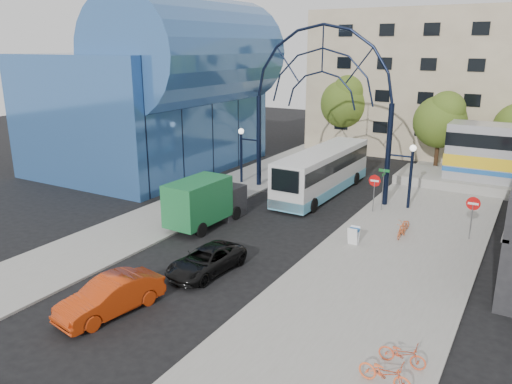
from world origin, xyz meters
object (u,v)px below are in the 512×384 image
Objects in this scene: stop_sign at (374,184)px; green_truck at (206,201)px; sandwich_board at (354,234)px; do_not_enter_sign at (473,208)px; bike_far_a at (385,373)px; gateway_arch at (322,77)px; city_bus at (323,171)px; street_name_sign at (383,181)px; bike_far_c at (402,354)px; tree_north_b at (347,101)px; red_sedan at (110,296)px; black_suv at (206,261)px; tree_north_a at (442,119)px; bike_near_b at (402,230)px; bike_near_a at (405,225)px.

stop_sign is 0.42× the size of green_truck.
sandwich_board is 0.17× the size of green_truck.
bike_far_a is at bearing -91.85° from do_not_enter_sign.
stop_sign is 6.51m from do_not_enter_sign.
gateway_arch is 1.14× the size of city_bus.
do_not_enter_sign is 6.85m from sandwich_board.
street_name_sign is 0.47× the size of green_truck.
bike_far_a is 1.40m from bike_far_c.
tree_north_b is at bearing 29.07° from bike_far_a.
do_not_enter_sign is 19.71m from red_sedan.
black_suv is 2.47× the size of bike_far_a.
tree_north_a is 0.58× the size of city_bus.
tree_north_a is at bearing 97.95° from bike_near_b.
bike_far_a is (4.92, -10.91, -0.15)m from sandwich_board.
bike_near_a is (7.44, -5.28, -1.20)m from city_bus.
tree_north_b is 1.34× the size of green_truck.
gateway_arch is 16.80m from black_suv.
do_not_enter_sign is 15.09m from black_suv.
city_bus is at bearing -75.43° from tree_north_b.
sandwich_board is at bearing 9.39° from green_truck.
bike_near_a is 0.85× the size of bike_far_a.
gateway_arch is 13.80× the size of sandwich_board.
tree_north_b is 1.80× the size of black_suv.
bike_near_b is at bearing -36.67° from gateway_arch.
bike_far_c is at bearing -66.45° from tree_north_b.
city_bus is (0.10, 0.61, -6.84)m from gateway_arch.
stop_sign is 16.70m from bike_far_c.
city_bus reaches higher than street_name_sign.
red_sedan is at bearing -101.97° from tree_north_a.
tree_north_b is (-14.88, 19.93, 3.29)m from do_not_enter_sign.
sandwich_board is (0.80, -6.02, -1.25)m from stop_sign.
gateway_arch reaches higher than street_name_sign.
green_truck is at bearing -108.84° from city_bus.
street_name_sign is 6.78m from sandwich_board.
bike_far_a is at bearing -73.13° from street_name_sign.
city_bus reaches higher than bike_near_a.
street_name_sign is at bearing -15.07° from gateway_arch.
black_suv is 10.80m from bike_far_a.
tree_north_a is at bearing 67.57° from green_truck.
tree_north_a is (6.12, 11.93, -3.95)m from gateway_arch.
tree_north_b reaches higher than tree_north_a.
bike_far_a is (9.98, -4.14, -0.03)m from black_suv.
bike_near_a is (10.97, 4.55, -0.97)m from green_truck.
black_suv is 12.31m from bike_near_a.
city_bus reaches higher than sandwich_board.
tree_north_a is 1.57× the size of black_suv.
red_sedan is 11.18m from bike_far_a.
gateway_arch is 3.07× the size of black_suv.
city_bus is at bearing 96.06° from black_suv.
stop_sign is 1.65× the size of bike_near_b.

